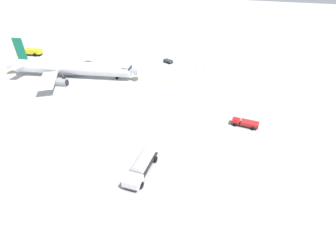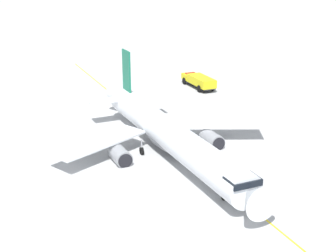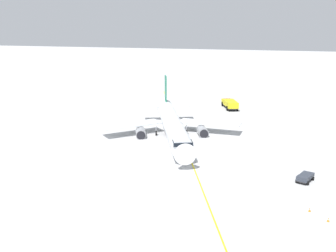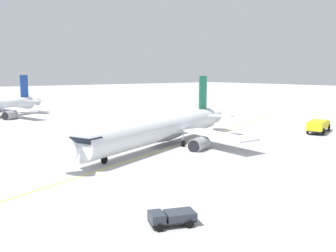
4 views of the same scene
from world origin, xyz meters
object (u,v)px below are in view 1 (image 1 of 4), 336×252
(ops_pickup_truck, at_px, (245,123))
(safety_cone_near, at_px, (196,67))
(fuel_tanker_truck, at_px, (142,163))
(fire_tender_truck, at_px, (30,51))
(baggage_truck_truck, at_px, (168,61))
(airliner_main, at_px, (72,68))
(safety_cone_mid, at_px, (204,66))

(ops_pickup_truck, relative_size, safety_cone_near, 10.47)
(fuel_tanker_truck, distance_m, safety_cone_near, 53.75)
(fuel_tanker_truck, bearing_deg, ops_pickup_truck, 140.85)
(ops_pickup_truck, xyz_separation_m, fuel_tanker_truck, (11.37, 22.38, 0.76))
(ops_pickup_truck, xyz_separation_m, safety_cone_near, (25.05, -29.58, -0.53))
(fire_tender_truck, height_order, fuel_tanker_truck, fuel_tanker_truck)
(baggage_truck_truck, height_order, fuel_tanker_truck, fuel_tanker_truck)
(airliner_main, bearing_deg, safety_cone_mid, 20.64)
(airliner_main, distance_m, baggage_truck_truck, 34.00)
(fire_tender_truck, distance_m, fuel_tanker_truck, 84.87)
(fire_tender_truck, bearing_deg, ops_pickup_truck, 152.94)
(safety_cone_mid, bearing_deg, ops_pickup_truck, 125.56)
(fuel_tanker_truck, bearing_deg, safety_cone_near, -177.47)
(safety_cone_near, bearing_deg, fuel_tanker_truck, 104.76)
(baggage_truck_truck, xyz_separation_m, fuel_tanker_truck, (-24.82, 51.65, 0.86))
(fuel_tanker_truck, distance_m, safety_cone_mid, 55.32)
(airliner_main, xyz_separation_m, ops_pickup_truck, (-55.73, 1.53, -1.98))
(ops_pickup_truck, xyz_separation_m, fire_tender_truck, (90.00, -9.55, 0.73))
(safety_cone_near, xyz_separation_m, safety_cone_mid, (-2.35, -2.17, 0.00))
(ops_pickup_truck, bearing_deg, safety_cone_near, -55.84)
(fire_tender_truck, distance_m, safety_cone_near, 67.98)
(fire_tender_truck, bearing_deg, safety_cone_mid, 177.26)
(ops_pickup_truck, distance_m, safety_cone_near, 38.77)
(fire_tender_truck, relative_size, fuel_tanker_truck, 1.08)
(airliner_main, bearing_deg, fire_tender_truck, 145.00)
(ops_pickup_truck, xyz_separation_m, safety_cone_mid, (22.70, -31.75, -0.53))
(baggage_truck_truck, distance_m, fire_tender_truck, 57.32)
(baggage_truck_truck, relative_size, safety_cone_mid, 7.45)
(airliner_main, height_order, ops_pickup_truck, airliner_main)
(ops_pickup_truck, height_order, safety_cone_near, ops_pickup_truck)
(fire_tender_truck, bearing_deg, airliner_main, 145.82)
(ops_pickup_truck, bearing_deg, fuel_tanker_truck, 56.97)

